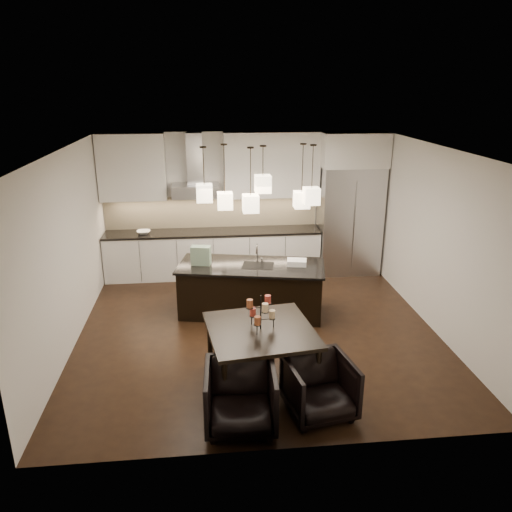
{
  "coord_description": "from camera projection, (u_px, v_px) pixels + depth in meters",
  "views": [
    {
      "loc": [
        -0.76,
        -7.03,
        3.68
      ],
      "look_at": [
        0.0,
        0.2,
        1.15
      ],
      "focal_mm": 35.0,
      "sensor_mm": 36.0,
      "label": 1
    }
  ],
  "objects": [
    {
      "name": "hood_chimney",
      "position": [
        195.0,
        158.0,
        9.46
      ],
      "size": [
        0.3,
        0.28,
        0.96
      ],
      "primitive_type": "cube",
      "color": "#B7B7BA",
      "rests_on": "hood_canopy"
    },
    {
      "name": "tote_bag",
      "position": [
        201.0,
        255.0,
        8.15
      ],
      "size": [
        0.34,
        0.23,
        0.31
      ],
      "primitive_type": "cube",
      "rotation": [
        0.0,
        0.0,
        -0.2
      ],
      "color": "#1B5526",
      "rests_on": "island_top"
    },
    {
      "name": "island_body",
      "position": [
        251.0,
        290.0,
        8.33
      ],
      "size": [
        2.45,
        1.37,
        0.81
      ],
      "primitive_type": "cube",
      "rotation": [
        0.0,
        0.0,
        -0.2
      ],
      "color": "black",
      "rests_on": "floor"
    },
    {
      "name": "candle_c",
      "position": [
        257.0,
        320.0,
        6.03
      ],
      "size": [
        0.09,
        0.09,
        0.1
      ],
      "primitive_type": "cylinder",
      "rotation": [
        0.0,
        0.0,
        0.13
      ],
      "color": "#9A4F2C",
      "rests_on": "candelabra"
    },
    {
      "name": "wall_front",
      "position": [
        288.0,
        332.0,
        4.83
      ],
      "size": [
        5.5,
        0.02,
        2.8
      ],
      "primitive_type": "cube",
      "color": "silver",
      "rests_on": "ground"
    },
    {
      "name": "candelabra",
      "position": [
        261.0,
        312.0,
        6.15
      ],
      "size": [
        0.42,
        0.42,
        0.45
      ],
      "primitive_type": null,
      "rotation": [
        0.0,
        0.0,
        0.13
      ],
      "color": "black",
      "rests_on": "dining_table"
    },
    {
      "name": "wall_back",
      "position": [
        243.0,
        203.0,
        10.02
      ],
      "size": [
        5.5,
        0.02,
        2.8
      ],
      "primitive_type": "cube",
      "color": "silver",
      "rests_on": "ground"
    },
    {
      "name": "faucet",
      "position": [
        257.0,
        253.0,
        8.2
      ],
      "size": [
        0.13,
        0.24,
        0.35
      ],
      "primitive_type": null,
      "rotation": [
        0.0,
        0.0,
        -0.2
      ],
      "color": "silver",
      "rests_on": "island_top"
    },
    {
      "name": "armchair_left",
      "position": [
        241.0,
        397.0,
        5.55
      ],
      "size": [
        0.82,
        0.84,
        0.74
      ],
      "primitive_type": "imported",
      "rotation": [
        0.0,
        0.0,
        -0.05
      ],
      "color": "black",
      "rests_on": "floor"
    },
    {
      "name": "wall_left",
      "position": [
        66.0,
        251.0,
        7.15
      ],
      "size": [
        0.02,
        5.5,
        2.8
      ],
      "primitive_type": "cube",
      "color": "silver",
      "rests_on": "ground"
    },
    {
      "name": "countertop",
      "position": [
        213.0,
        232.0,
        9.81
      ],
      "size": [
        4.21,
        0.66,
        0.04
      ],
      "primitive_type": "cube",
      "color": "black",
      "rests_on": "lower_cabinets"
    },
    {
      "name": "candle_b",
      "position": [
        253.0,
        312.0,
        6.26
      ],
      "size": [
        0.09,
        0.09,
        0.1
      ],
      "primitive_type": "cylinder",
      "rotation": [
        0.0,
        0.0,
        0.13
      ],
      "color": "#C34133",
      "rests_on": "candelabra"
    },
    {
      "name": "backsplash",
      "position": [
        212.0,
        212.0,
        9.98
      ],
      "size": [
        4.21,
        0.02,
        0.63
      ],
      "primitive_type": "cube",
      "color": "beige",
      "rests_on": "countertop"
    },
    {
      "name": "hood_canopy",
      "position": [
        196.0,
        191.0,
        9.56
      ],
      "size": [
        0.9,
        0.52,
        0.24
      ],
      "primitive_type": "cube",
      "color": "#B7B7BA",
      "rests_on": "wall_back"
    },
    {
      "name": "upper_cab_left",
      "position": [
        132.0,
        167.0,
        9.38
      ],
      "size": [
        1.25,
        0.35,
        1.25
      ],
      "primitive_type": "cube",
      "color": "silver",
      "rests_on": "wall_back"
    },
    {
      "name": "food_container",
      "position": [
        297.0,
        262.0,
        8.16
      ],
      "size": [
        0.35,
        0.28,
        0.09
      ],
      "primitive_type": "cube",
      "rotation": [
        0.0,
        0.0,
        -0.2
      ],
      "color": "silver",
      "rests_on": "island_top"
    },
    {
      "name": "candle_f",
      "position": [
        265.0,
        308.0,
        5.99
      ],
      "size": [
        0.09,
        0.09,
        0.1
      ],
      "primitive_type": "cylinder",
      "rotation": [
        0.0,
        0.0,
        0.13
      ],
      "color": "beige",
      "rests_on": "candelabra"
    },
    {
      "name": "refrigerator",
      "position": [
        349.0,
        220.0,
        9.97
      ],
      "size": [
        1.2,
        0.72,
        2.15
      ],
      "primitive_type": "cube",
      "color": "#B7B7BA",
      "rests_on": "floor"
    },
    {
      "name": "island_top",
      "position": [
        251.0,
        266.0,
        8.19
      ],
      "size": [
        2.54,
        1.46,
        0.04
      ],
      "primitive_type": "cube",
      "rotation": [
        0.0,
        0.0,
        -0.2
      ],
      "color": "black",
      "rests_on": "island_body"
    },
    {
      "name": "wall_right",
      "position": [
        435.0,
        239.0,
        7.69
      ],
      "size": [
        0.02,
        5.5,
        2.8
      ],
      "primitive_type": "cube",
      "color": "silver",
      "rests_on": "ground"
    },
    {
      "name": "pendant_d",
      "position": [
        302.0,
        200.0,
        7.95
      ],
      "size": [
        0.24,
        0.24,
        0.26
      ],
      "primitive_type": "cube",
      "color": "beige",
      "rests_on": "ceiling"
    },
    {
      "name": "lower_cabinets",
      "position": [
        213.0,
        254.0,
        9.96
      ],
      "size": [
        4.21,
        0.62,
        0.88
      ],
      "primitive_type": "cube",
      "color": "silver",
      "rests_on": "floor"
    },
    {
      "name": "candle_d",
      "position": [
        268.0,
        299.0,
        6.22
      ],
      "size": [
        0.09,
        0.09,
        0.1
      ],
      "primitive_type": "cylinder",
      "rotation": [
        0.0,
        0.0,
        0.13
      ],
      "color": "#C34133",
      "rests_on": "candelabra"
    },
    {
      "name": "pendant_c",
      "position": [
        263.0,
        184.0,
        7.6
      ],
      "size": [
        0.24,
        0.24,
        0.26
      ],
      "primitive_type": "cube",
      "color": "beige",
      "rests_on": "ceiling"
    },
    {
      "name": "armchair_right",
      "position": [
        320.0,
        387.0,
        5.77
      ],
      "size": [
        0.86,
        0.88,
        0.69
      ],
      "primitive_type": "imported",
      "rotation": [
        0.0,
        0.0,
        0.18
      ],
      "color": "black",
      "rests_on": "floor"
    },
    {
      "name": "fruit_bowl",
      "position": [
        144.0,
        232.0,
        9.61
      ],
      "size": [
        0.27,
        0.27,
        0.06
      ],
      "primitive_type": "imported",
      "rotation": [
        0.0,
        0.0,
        0.03
      ],
      "color": "silver",
      "rests_on": "countertop"
    },
    {
      "name": "pendant_a",
      "position": [
        204.0,
        193.0,
        7.5
      ],
      "size": [
        0.24,
        0.24,
        0.26
      ],
      "primitive_type": "cube",
      "color": "beige",
      "rests_on": "ceiling"
    },
    {
      "name": "fridge_panel",
      "position": [
        353.0,
        149.0,
        9.51
      ],
      "size": [
        1.26,
        0.72,
        0.65
      ],
      "primitive_type": "cube",
      "color": "silver",
      "rests_on": "refrigerator"
    },
    {
      "name": "ceiling",
      "position": [
        257.0,
        149.0,
        6.96
      ],
      "size": [
        5.5,
        5.5,
        0.02
      ],
      "primitive_type": "cube",
      "color": "white",
      "rests_on": "wall_back"
    },
    {
      "name": "floor",
      "position": [
        257.0,
        329.0,
        7.89
      ],
      "size": [
        5.5,
        5.5,
        0.02
      ],
      "primitive_type": "cube",
      "color": "black",
      "rests_on": "ground"
    },
    {
      "name": "pendant_f",
      "position": [
        251.0,
        203.0,
        7.5
      ],
      "size": [
        0.24,
        0.24,
        0.26
      ],
      "primitive_type": "cube",
      "color": "beige",
      "rests_on": "ceiling"
    },
    {
      "name": "upper_cab_right",
      "position": [
        272.0,
        165.0,
        9.64
      ],
      "size": [
        1.85,
        0.35,
        1.25
      ],
      "primitive_type": "cube",
      "color": "silver",
      "rests_on": "wall_back"
    },
    {
      "name": "pendant_b",
      "position": [
        225.0,
        201.0,
        7.88
      ],
      "size": [
        0.24,
        0.24,
        0.26
      ],
      "primitive_type": "cube",
      "color": "beige",
      "rests_on": "ceiling"
    },
    {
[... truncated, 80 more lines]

